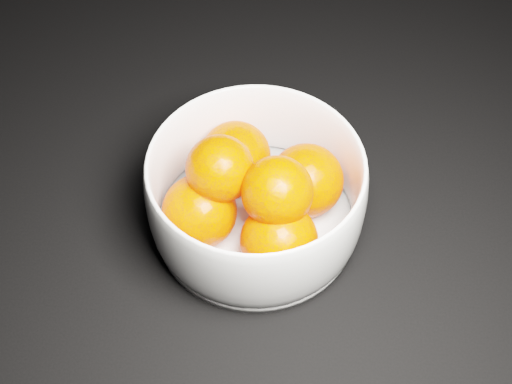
{
  "coord_description": "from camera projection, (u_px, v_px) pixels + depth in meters",
  "views": [
    {
      "loc": [
        0.1,
        -0.63,
        0.55
      ],
      "look_at": [
        0.06,
        -0.25,
        0.05
      ],
      "focal_mm": 50.0,
      "sensor_mm": 36.0,
      "label": 1
    }
  ],
  "objects": [
    {
      "name": "ground",
      "position": [
        219.0,
        47.0,
        0.83
      ],
      "size": [
        3.0,
        3.0,
        0.0
      ],
      "primitive_type": "cube",
      "color": "black",
      "rests_on": "ground"
    },
    {
      "name": "bowl",
      "position": [
        256.0,
        195.0,
        0.63
      ],
      "size": [
        0.19,
        0.19,
        0.09
      ],
      "rotation": [
        0.0,
        0.0,
        -0.17
      ],
      "color": "silver",
      "rests_on": "ground"
    },
    {
      "name": "orange_pile",
      "position": [
        255.0,
        192.0,
        0.63
      ],
      "size": [
        0.16,
        0.16,
        0.1
      ],
      "color": "#FF3F00",
      "rests_on": "bowl"
    }
  ]
}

